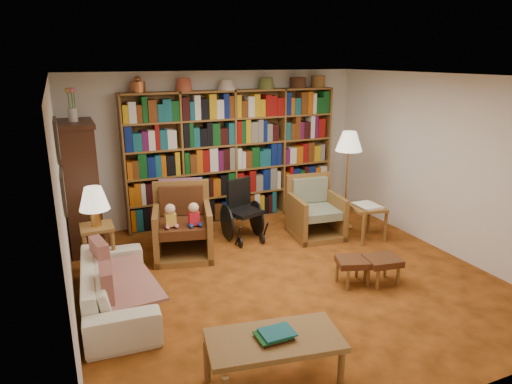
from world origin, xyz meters
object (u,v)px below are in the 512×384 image
side_table_lamp (98,239)px  footstool_b (382,263)px  side_table_papers (367,212)px  footstool_a (353,264)px  armchair_leather (181,225)px  floor_lamp (349,145)px  coffee_table (274,343)px  armchair_sage (313,213)px  sofa (117,286)px  wheelchair (242,212)px

side_table_lamp → footstool_b: 3.58m
side_table_papers → footstool_a: 1.55m
armchair_leather → footstool_b: size_ratio=2.24×
armchair_leather → side_table_papers: bearing=-12.9°
floor_lamp → coffee_table: size_ratio=1.31×
side_table_papers → armchair_leather: bearing=167.1°
side_table_papers → armchair_sage: bearing=141.7°
floor_lamp → footstool_b: bearing=-110.6°
sofa → footstool_b: size_ratio=4.05×
sofa → side_table_papers: side_table_papers is taller
footstool_a → coffee_table: bearing=-143.6°
floor_lamp → footstool_a: floor_lamp is taller
armchair_leather → side_table_lamp: bearing=-167.6°
side_table_lamp → footstool_a: (2.83, -1.52, -0.21)m
armchair_leather → wheelchair: bearing=11.1°
sofa → coffee_table: bearing=-145.6°
floor_lamp → side_table_papers: size_ratio=2.78×
sofa → coffee_table: sofa is taller
footstool_b → wheelchair: bearing=115.9°
side_table_lamp → floor_lamp: size_ratio=0.42×
coffee_table → footstool_b: bearing=28.7°
side_table_lamp → wheelchair: (2.15, 0.45, -0.07)m
floor_lamp → footstool_a: bearing=-121.1°
footstool_b → coffee_table: bearing=-151.3°
armchair_sage → coffee_table: (-2.05, -2.88, 0.03)m
side_table_lamp → side_table_papers: size_ratio=1.16×
armchair_leather → footstool_b: bearing=-43.0°
floor_lamp → footstool_b: (-0.69, -1.83, -1.09)m
sofa → side_table_lamp: (-0.10, 0.95, 0.21)m
side_table_lamp → side_table_papers: bearing=-5.6°
side_table_lamp → wheelchair: wheelchair is taller
coffee_table → wheelchair: bearing=73.0°
side_table_papers → footstool_b: size_ratio=1.26×
footstool_a → side_table_papers: bearing=47.7°
side_table_lamp → footstool_b: size_ratio=1.46×
armchair_leather → armchair_sage: armchair_leather is taller
side_table_lamp → footstool_a: bearing=-28.2°
armchair_leather → side_table_papers: armchair_leather is taller
side_table_lamp → floor_lamp: bearing=2.6°
sofa → wheelchair: 2.49m
sofa → armchair_sage: size_ratio=1.99×
armchair_sage → sofa: bearing=-160.7°
side_table_papers → coffee_table: side_table_papers is taller
side_table_papers → footstool_b: (-0.70, -1.28, -0.16)m
wheelchair → footstool_a: bearing=-70.8°
wheelchair → armchair_leather: bearing=-168.9°
wheelchair → footstool_b: size_ratio=2.00×
sofa → wheelchair: wheelchair is taller
armchair_leather → floor_lamp: 2.89m
wheelchair → footstool_b: bearing=-64.1°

